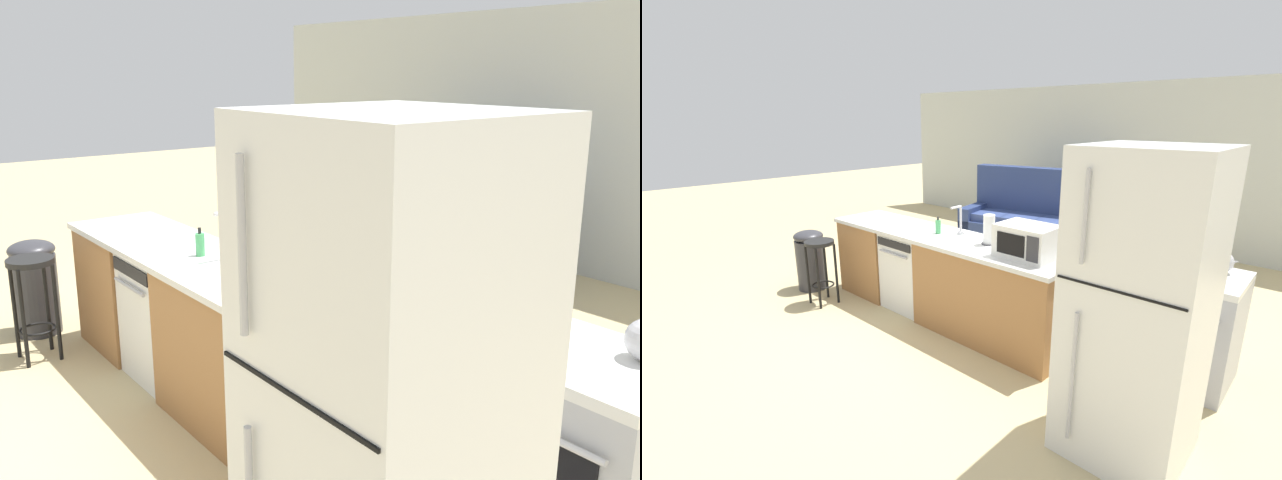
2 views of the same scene
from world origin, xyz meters
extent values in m
plane|color=tan|center=(0.00, 0.00, 0.00)|extent=(24.00, 24.00, 0.00)
cube|color=beige|center=(0.30, 4.20, 1.30)|extent=(10.00, 0.06, 2.60)
cube|color=#9E6B3D|center=(-0.93, 0.00, 0.43)|extent=(0.75, 0.62, 0.86)
cube|color=#9E6B3D|center=(0.83, 0.00, 0.43)|extent=(1.55, 0.62, 0.86)
cube|color=silver|center=(0.15, 0.00, 0.88)|extent=(2.94, 0.66, 0.04)
cube|color=#3F2A18|center=(0.15, 0.00, 0.04)|extent=(2.86, 0.56, 0.08)
cube|color=white|center=(-0.25, 0.00, 0.42)|extent=(0.58, 0.58, 0.84)
cube|color=black|center=(-0.25, -0.30, 0.78)|extent=(0.52, 0.01, 0.08)
cylinder|color=#B2B2B7|center=(-0.25, -0.31, 0.68)|extent=(0.44, 0.02, 0.02)
cube|color=#A8AAB2|center=(2.35, 0.55, 0.42)|extent=(0.76, 0.64, 0.85)
cube|color=black|center=(2.35, 0.22, 0.47)|extent=(0.53, 0.01, 0.43)
cylinder|color=silver|center=(2.35, 0.20, 0.70)|extent=(0.61, 0.03, 0.03)
cube|color=silver|center=(2.35, 0.55, 0.88)|extent=(0.76, 0.64, 0.05)
torus|color=black|center=(2.18, 0.42, 0.89)|extent=(0.16, 0.16, 0.01)
torus|color=black|center=(2.52, 0.42, 0.89)|extent=(0.16, 0.16, 0.01)
torus|color=black|center=(2.18, 0.68, 0.89)|extent=(0.16, 0.16, 0.01)
cube|color=silver|center=(2.35, -0.55, 0.95)|extent=(0.72, 0.70, 1.91)
cylinder|color=#B2B2B7|center=(2.15, -0.92, 1.55)|extent=(0.02, 0.02, 0.51)
cube|color=black|center=(2.35, -0.90, 1.18)|extent=(0.68, 0.01, 0.01)
cube|color=white|center=(1.20, 0.00, 1.04)|extent=(0.50, 0.36, 0.28)
cube|color=black|center=(1.15, -0.18, 1.04)|extent=(0.27, 0.01, 0.18)
cube|color=#2D2D33|center=(1.37, -0.18, 1.04)|extent=(0.11, 0.01, 0.21)
cylinder|color=silver|center=(0.28, 0.16, 0.92)|extent=(0.07, 0.07, 0.03)
cylinder|color=silver|center=(0.28, 0.16, 1.06)|extent=(0.02, 0.02, 0.26)
cylinder|color=silver|center=(0.28, 0.09, 1.19)|extent=(0.02, 0.14, 0.02)
cylinder|color=#4C4C51|center=(0.72, 0.07, 0.91)|extent=(0.14, 0.14, 0.01)
cylinder|color=white|center=(0.72, 0.07, 1.05)|extent=(0.11, 0.11, 0.27)
cylinder|color=#4CB266|center=(0.09, 0.02, 0.97)|extent=(0.06, 0.06, 0.14)
cylinder|color=black|center=(0.09, 0.02, 1.06)|extent=(0.02, 0.02, 0.04)
cylinder|color=black|center=(-1.08, -0.67, 0.72)|extent=(0.32, 0.32, 0.04)
cylinder|color=black|center=(-1.19, -0.78, 0.35)|extent=(0.03, 0.03, 0.70)
cylinder|color=black|center=(-0.97, -0.78, 0.35)|extent=(0.03, 0.03, 0.70)
cylinder|color=black|center=(-1.19, -0.56, 0.35)|extent=(0.03, 0.03, 0.70)
cylinder|color=black|center=(-0.97, -0.56, 0.35)|extent=(0.03, 0.03, 0.70)
torus|color=black|center=(-1.08, -0.67, 0.22)|extent=(0.25, 0.25, 0.02)
cylinder|color=#333338|center=(-1.59, -0.53, 0.31)|extent=(0.34, 0.34, 0.62)
ellipsoid|color=#333338|center=(-1.59, -0.53, 0.67)|extent=(0.35, 0.35, 0.14)
cube|color=navy|center=(-0.66, 2.71, 0.21)|extent=(2.14, 1.29, 0.42)
cube|color=navy|center=(-0.73, 3.04, 0.64)|extent=(2.01, 0.65, 1.27)
cube|color=navy|center=(-1.54, 2.53, 0.31)|extent=(0.38, 0.92, 0.62)
cube|color=navy|center=(0.22, 2.90, 0.31)|extent=(0.38, 0.92, 0.62)
cube|color=#35477D|center=(-1.19, 2.55, 0.48)|extent=(0.68, 0.73, 0.12)
cube|color=#35477D|center=(-0.65, 2.66, 0.48)|extent=(0.68, 0.73, 0.12)
cube|color=#35477D|center=(-0.11, 2.78, 0.48)|extent=(0.68, 0.73, 0.12)
camera|label=1|loc=(3.68, -1.83, 2.02)|focal=38.00mm
camera|label=2|loc=(3.14, -2.95, 2.04)|focal=24.00mm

